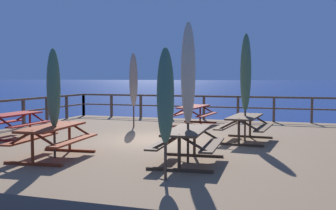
# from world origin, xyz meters

# --- Properties ---
(ground_plane) EXTENTS (600.00, 600.00, 0.00)m
(ground_plane) POSITION_xyz_m (0.00, 0.00, 0.00)
(ground_plane) COLOR navy
(wooden_deck) EXTENTS (12.52, 12.59, 0.75)m
(wooden_deck) POSITION_xyz_m (0.00, 0.00, 0.38)
(wooden_deck) COLOR #846647
(wooden_deck) RESTS_ON ground
(railing_waterside_far) EXTENTS (12.32, 0.10, 1.09)m
(railing_waterside_far) POSITION_xyz_m (-0.00, 6.14, 1.49)
(railing_waterside_far) COLOR brown
(railing_waterside_far) RESTS_ON wooden_deck
(picnic_table_back_left) EXTENTS (1.53, 2.10, 0.78)m
(picnic_table_back_left) POSITION_xyz_m (1.77, -3.07, 1.31)
(picnic_table_back_left) COLOR brown
(picnic_table_back_left) RESTS_ON wooden_deck
(picnic_table_mid_right) EXTENTS (1.41, 1.93, 0.78)m
(picnic_table_mid_right) POSITION_xyz_m (-4.49, -1.02, 1.31)
(picnic_table_mid_right) COLOR maroon
(picnic_table_mid_right) RESTS_ON wooden_deck
(picnic_table_mid_centre) EXTENTS (1.54, 2.18, 0.78)m
(picnic_table_mid_centre) POSITION_xyz_m (0.09, 3.96, 1.32)
(picnic_table_mid_centre) COLOR maroon
(picnic_table_mid_centre) RESTS_ON wooden_deck
(picnic_table_front_left) EXTENTS (1.56, 2.19, 0.78)m
(picnic_table_front_left) POSITION_xyz_m (-1.44, -3.47, 1.32)
(picnic_table_front_left) COLOR #993819
(picnic_table_front_left) RESTS_ON wooden_deck
(picnic_table_front_right) EXTENTS (1.53, 2.14, 0.78)m
(picnic_table_front_right) POSITION_xyz_m (2.57, 0.46, 1.32)
(picnic_table_front_right) COLOR brown
(picnic_table_front_right) RESTS_ON wooden_deck
(patio_umbrella_tall_mid_left) EXTENTS (0.32, 0.32, 3.14)m
(patio_umbrella_tall_mid_left) POSITION_xyz_m (1.77, -3.03, 2.75)
(patio_umbrella_tall_mid_left) COLOR #4C3828
(patio_umbrella_tall_mid_left) RESTS_ON wooden_deck
(patio_umbrella_short_front) EXTENTS (0.32, 0.32, 2.47)m
(patio_umbrella_short_front) POSITION_xyz_m (1.78, -4.66, 2.32)
(patio_umbrella_short_front) COLOR #4C3828
(patio_umbrella_short_front) RESTS_ON wooden_deck
(patio_umbrella_short_back) EXTENTS (0.32, 0.32, 2.83)m
(patio_umbrella_short_back) POSITION_xyz_m (-1.95, 2.68, 2.55)
(patio_umbrella_short_back) COLOR #4C3828
(patio_umbrella_short_back) RESTS_ON wooden_deck
(patio_umbrella_tall_back_right) EXTENTS (0.32, 0.32, 2.59)m
(patio_umbrella_tall_back_right) POSITION_xyz_m (-1.40, -3.45, 2.40)
(patio_umbrella_tall_back_right) COLOR #4C3828
(patio_umbrella_tall_back_right) RESTS_ON wooden_deck
(patio_umbrella_tall_front) EXTENTS (0.32, 0.32, 3.20)m
(patio_umbrella_tall_front) POSITION_xyz_m (2.57, 0.48, 2.79)
(patio_umbrella_tall_front) COLOR #4C3828
(patio_umbrella_tall_front) RESTS_ON wooden_deck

